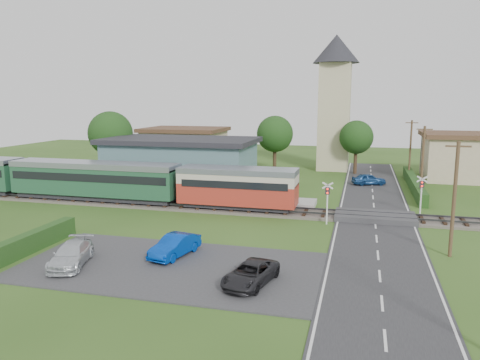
% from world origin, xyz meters
% --- Properties ---
extents(ground, '(120.00, 120.00, 0.00)m').
position_xyz_m(ground, '(0.00, 0.00, 0.00)').
color(ground, '#2D4C19').
extents(railway_track, '(76.00, 3.20, 0.49)m').
position_xyz_m(railway_track, '(0.00, 2.00, 0.11)').
color(railway_track, '#4C443D').
rests_on(railway_track, ground).
extents(road, '(6.00, 70.00, 0.05)m').
position_xyz_m(road, '(10.00, 0.00, 0.03)').
color(road, '#28282B').
rests_on(road, ground).
extents(car_park, '(17.00, 9.00, 0.08)m').
position_xyz_m(car_park, '(-1.50, -12.00, 0.04)').
color(car_park, '#333335').
rests_on(car_park, ground).
extents(crossing_deck, '(6.20, 3.40, 0.45)m').
position_xyz_m(crossing_deck, '(10.00, 2.00, 0.23)').
color(crossing_deck, '#333335').
rests_on(crossing_deck, ground).
extents(platform, '(30.00, 3.00, 0.45)m').
position_xyz_m(platform, '(-10.00, 5.20, 0.23)').
color(platform, gray).
rests_on(platform, ground).
extents(equipment_hut, '(2.30, 2.30, 2.55)m').
position_xyz_m(equipment_hut, '(-18.00, 5.20, 1.75)').
color(equipment_hut, '#BFB48B').
rests_on(equipment_hut, platform).
extents(station_building, '(16.00, 9.00, 5.30)m').
position_xyz_m(station_building, '(-10.00, 10.99, 2.69)').
color(station_building, slate).
rests_on(station_building, ground).
extents(train, '(43.20, 2.90, 3.40)m').
position_xyz_m(train, '(-18.03, 2.00, 2.18)').
color(train, '#232328').
rests_on(train, ground).
extents(church_tower, '(6.00, 6.00, 17.60)m').
position_xyz_m(church_tower, '(5.00, 28.00, 10.23)').
color(church_tower, '#BFB48B').
rests_on(church_tower, ground).
extents(house_west, '(10.80, 8.80, 5.50)m').
position_xyz_m(house_west, '(-15.00, 25.00, 2.79)').
color(house_west, tan).
rests_on(house_west, ground).
extents(house_east, '(8.80, 8.80, 5.50)m').
position_xyz_m(house_east, '(20.00, 24.00, 2.80)').
color(house_east, tan).
rests_on(house_east, ground).
extents(hedge_carpark, '(0.80, 9.00, 1.20)m').
position_xyz_m(hedge_carpark, '(-11.00, -12.00, 0.60)').
color(hedge_carpark, '#193814').
rests_on(hedge_carpark, ground).
extents(hedge_roadside, '(0.80, 18.00, 1.20)m').
position_xyz_m(hedge_roadside, '(14.20, 16.00, 0.60)').
color(hedge_roadside, '#193814').
rests_on(hedge_roadside, ground).
extents(hedge_station, '(22.00, 0.80, 1.30)m').
position_xyz_m(hedge_station, '(-10.00, 15.50, 0.65)').
color(hedge_station, '#193814').
rests_on(hedge_station, ground).
extents(tree_a, '(5.20, 5.20, 8.00)m').
position_xyz_m(tree_a, '(-20.00, 14.00, 5.38)').
color(tree_a, '#332316').
rests_on(tree_a, ground).
extents(tree_b, '(4.60, 4.60, 7.34)m').
position_xyz_m(tree_b, '(-2.00, 23.00, 5.02)').
color(tree_b, '#332316').
rests_on(tree_b, ground).
extents(tree_c, '(4.20, 4.20, 6.78)m').
position_xyz_m(tree_c, '(8.00, 25.00, 4.65)').
color(tree_c, '#332316').
rests_on(tree_c, ground).
extents(utility_pole_b, '(1.40, 0.22, 7.00)m').
position_xyz_m(utility_pole_b, '(14.20, -6.00, 3.63)').
color(utility_pole_b, '#473321').
rests_on(utility_pole_b, ground).
extents(utility_pole_c, '(1.40, 0.22, 7.00)m').
position_xyz_m(utility_pole_c, '(14.20, 10.00, 3.63)').
color(utility_pole_c, '#473321').
rests_on(utility_pole_c, ground).
extents(utility_pole_d, '(1.40, 0.22, 7.00)m').
position_xyz_m(utility_pole_d, '(14.20, 22.00, 3.63)').
color(utility_pole_d, '#473321').
rests_on(utility_pole_d, ground).
extents(crossing_signal_near, '(0.84, 0.28, 3.28)m').
position_xyz_m(crossing_signal_near, '(6.40, -0.41, 2.14)').
color(crossing_signal_near, silver).
rests_on(crossing_signal_near, ground).
extents(crossing_signal_far, '(0.84, 0.28, 3.28)m').
position_xyz_m(crossing_signal_far, '(13.60, 4.39, 2.14)').
color(crossing_signal_far, silver).
rests_on(crossing_signal_far, ground).
extents(streetlamp_west, '(0.30, 0.30, 5.15)m').
position_xyz_m(streetlamp_west, '(-22.00, 20.00, 3.04)').
color(streetlamp_west, '#3F3F47').
rests_on(streetlamp_west, ground).
extents(streetlamp_east, '(0.30, 0.30, 5.15)m').
position_xyz_m(streetlamp_east, '(16.00, 27.00, 3.04)').
color(streetlamp_east, '#3F3F47').
rests_on(streetlamp_east, ground).
extents(car_on_road, '(3.94, 2.63, 1.25)m').
position_xyz_m(car_on_road, '(9.64, 17.32, 0.67)').
color(car_on_road, navy).
rests_on(car_on_road, road).
extents(car_park_blue, '(2.16, 4.10, 1.29)m').
position_xyz_m(car_park_blue, '(-1.85, -10.35, 0.72)').
color(car_park_blue, '#0334A2').
rests_on(car_park_blue, car_park).
extents(car_park_silver, '(2.90, 4.62, 1.25)m').
position_xyz_m(car_park_silver, '(-6.96, -13.29, 0.70)').
color(car_park_silver, silver).
rests_on(car_park_silver, car_park).
extents(car_park_dark, '(2.65, 4.30, 1.11)m').
position_xyz_m(car_park_dark, '(3.56, -13.41, 0.64)').
color(car_park_dark, black).
rests_on(car_park_dark, car_park).
extents(pedestrian_near, '(0.61, 0.40, 1.66)m').
position_xyz_m(pedestrian_near, '(-2.86, 5.22, 1.28)').
color(pedestrian_near, gray).
rests_on(pedestrian_near, platform).
extents(pedestrian_far, '(0.62, 0.78, 1.53)m').
position_xyz_m(pedestrian_far, '(-17.77, 4.93, 1.21)').
color(pedestrian_far, gray).
rests_on(pedestrian_far, platform).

